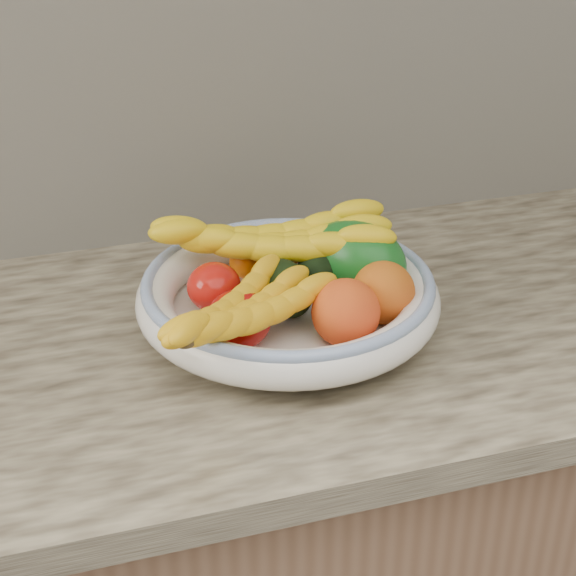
# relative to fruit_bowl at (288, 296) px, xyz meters

# --- Properties ---
(kitchen_counter) EXTENTS (2.44, 0.66, 1.40)m
(kitchen_counter) POSITION_rel_fruit_bowl_xyz_m (0.00, 0.03, -0.48)
(kitchen_counter) COLOR brown
(kitchen_counter) RESTS_ON ground
(fruit_bowl) EXTENTS (0.39, 0.39, 0.08)m
(fruit_bowl) POSITION_rel_fruit_bowl_xyz_m (0.00, 0.00, 0.00)
(fruit_bowl) COLOR white
(fruit_bowl) RESTS_ON kitchen_counter
(clementine_back_left) EXTENTS (0.05, 0.05, 0.05)m
(clementine_back_left) POSITION_rel_fruit_bowl_xyz_m (-0.03, 0.10, 0.01)
(clementine_back_left) COLOR orange
(clementine_back_left) RESTS_ON fruit_bowl
(clementine_back_right) EXTENTS (0.05, 0.05, 0.05)m
(clementine_back_right) POSITION_rel_fruit_bowl_xyz_m (0.03, 0.12, 0.01)
(clementine_back_right) COLOR #DE4E04
(clementine_back_right) RESTS_ON fruit_bowl
(tomato_left) EXTENTS (0.07, 0.07, 0.06)m
(tomato_left) POSITION_rel_fruit_bowl_xyz_m (-0.09, 0.03, 0.01)
(tomato_left) COLOR red
(tomato_left) RESTS_ON fruit_bowl
(tomato_near_left) EXTENTS (0.09, 0.09, 0.07)m
(tomato_near_left) POSITION_rel_fruit_bowl_xyz_m (-0.08, -0.06, 0.01)
(tomato_near_left) COLOR #A80A06
(tomato_near_left) RESTS_ON fruit_bowl
(avocado_center) EXTENTS (0.08, 0.11, 0.07)m
(avocado_center) POSITION_rel_fruit_bowl_xyz_m (-0.01, -0.01, 0.02)
(avocado_center) COLOR black
(avocado_center) RESTS_ON fruit_bowl
(avocado_right) EXTENTS (0.12, 0.11, 0.07)m
(avocado_right) POSITION_rel_fruit_bowl_xyz_m (0.06, 0.04, 0.02)
(avocado_right) COLOR black
(avocado_right) RESTS_ON fruit_bowl
(green_mango) EXTENTS (0.18, 0.19, 0.13)m
(green_mango) POSITION_rel_fruit_bowl_xyz_m (0.10, 0.02, 0.03)
(green_mango) COLOR #0F5115
(green_mango) RESTS_ON fruit_bowl
(peach_front) EXTENTS (0.10, 0.10, 0.08)m
(peach_front) POSITION_rel_fruit_bowl_xyz_m (0.05, -0.09, 0.02)
(peach_front) COLOR orange
(peach_front) RESTS_ON fruit_bowl
(peach_right) EXTENTS (0.10, 0.10, 0.08)m
(peach_right) POSITION_rel_fruit_bowl_xyz_m (0.11, -0.06, 0.02)
(peach_right) COLOR orange
(peach_right) RESTS_ON fruit_bowl
(banana_bunch_back) EXTENTS (0.35, 0.19, 0.10)m
(banana_bunch_back) POSITION_rel_fruit_bowl_xyz_m (-0.00, 0.07, 0.04)
(banana_bunch_back) COLOR yellow
(banana_bunch_back) RESTS_ON fruit_bowl
(banana_bunch_front) EXTENTS (0.28, 0.25, 0.08)m
(banana_bunch_front) POSITION_rel_fruit_bowl_xyz_m (-0.08, -0.09, 0.03)
(banana_bunch_front) COLOR yellow
(banana_bunch_front) RESTS_ON fruit_bowl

